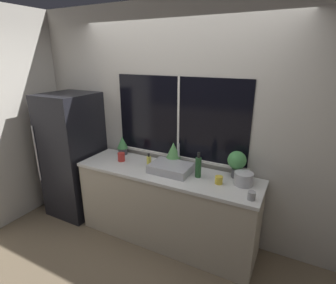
% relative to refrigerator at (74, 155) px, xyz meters
% --- Properties ---
extents(ground_plane, '(14.00, 14.00, 0.00)m').
position_rel_refrigerator_xyz_m(ground_plane, '(1.42, -0.28, -0.83)').
color(ground_plane, brown).
extents(wall_back, '(8.00, 0.09, 2.70)m').
position_rel_refrigerator_xyz_m(wall_back, '(1.42, 0.36, 0.52)').
color(wall_back, '#BCB7AD').
rests_on(wall_back, ground_plane).
extents(wall_left, '(0.06, 7.00, 2.70)m').
position_rel_refrigerator_xyz_m(wall_left, '(-0.59, 1.22, 0.52)').
color(wall_left, '#BCB7AD').
rests_on(wall_left, ground_plane).
extents(counter, '(2.12, 0.59, 0.89)m').
position_rel_refrigerator_xyz_m(counter, '(1.42, 0.00, -0.39)').
color(counter, '#B2A893').
rests_on(counter, ground_plane).
extents(refrigerator, '(0.62, 0.70, 1.66)m').
position_rel_refrigerator_xyz_m(refrigerator, '(0.00, 0.00, 0.00)').
color(refrigerator, black).
rests_on(refrigerator, ground_plane).
extents(sink, '(0.45, 0.38, 0.27)m').
position_rel_refrigerator_xyz_m(sink, '(1.47, 0.03, 0.10)').
color(sink, '#ADADB2').
rests_on(sink, counter).
extents(potted_plant_left, '(0.14, 0.14, 0.24)m').
position_rel_refrigerator_xyz_m(potted_plant_left, '(0.67, 0.22, 0.18)').
color(potted_plant_left, '#4C4C51').
rests_on(potted_plant_left, counter).
extents(potted_plant_center, '(0.17, 0.17, 0.27)m').
position_rel_refrigerator_xyz_m(potted_plant_center, '(1.40, 0.22, 0.22)').
color(potted_plant_center, '#4C4C51').
rests_on(potted_plant_center, counter).
extents(potted_plant_right, '(0.19, 0.19, 0.29)m').
position_rel_refrigerator_xyz_m(potted_plant_right, '(2.15, 0.22, 0.23)').
color(potted_plant_right, '#4C4C51').
rests_on(potted_plant_right, counter).
extents(soap_bottle, '(0.05, 0.05, 0.17)m').
position_rel_refrigerator_xyz_m(soap_bottle, '(1.19, 0.02, 0.12)').
color(soap_bottle, '#DBD14C').
rests_on(soap_bottle, counter).
extents(bottle_tall, '(0.06, 0.06, 0.28)m').
position_rel_refrigerator_xyz_m(bottle_tall, '(1.79, 0.04, 0.17)').
color(bottle_tall, '#235128').
rests_on(bottle_tall, counter).
extents(mug_grey, '(0.07, 0.07, 0.08)m').
position_rel_refrigerator_xyz_m(mug_grey, '(2.38, -0.17, 0.09)').
color(mug_grey, gray).
rests_on(mug_grey, counter).
extents(mug_yellow, '(0.08, 0.08, 0.08)m').
position_rel_refrigerator_xyz_m(mug_yellow, '(2.03, -0.01, 0.09)').
color(mug_yellow, gold).
rests_on(mug_yellow, counter).
extents(mug_red, '(0.09, 0.09, 0.10)m').
position_rel_refrigerator_xyz_m(mug_red, '(0.79, 0.02, 0.11)').
color(mug_red, '#B72D28').
rests_on(mug_red, counter).
extents(kettle, '(0.19, 0.19, 0.14)m').
position_rel_refrigerator_xyz_m(kettle, '(2.25, 0.09, 0.12)').
color(kettle, '#B2B2B7').
rests_on(kettle, counter).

